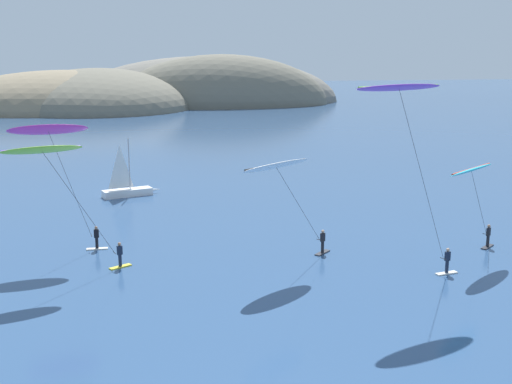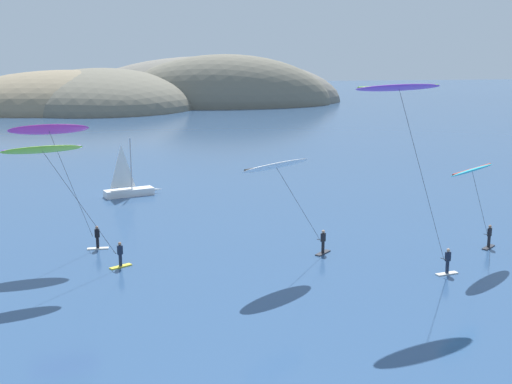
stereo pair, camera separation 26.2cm
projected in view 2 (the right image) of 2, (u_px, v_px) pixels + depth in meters
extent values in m
ellipsoid|color=slate|center=(209.00, 103.00, 180.31)|extent=(75.94, 39.84, 25.74)
ellipsoid|color=#84755B|center=(70.00, 110.00, 157.88)|extent=(61.62, 39.02, 19.43)
ellipsoid|color=#6B6656|center=(226.00, 105.00, 172.38)|extent=(58.24, 29.21, 26.82)
ellipsoid|color=#6B6656|center=(102.00, 108.00, 163.00)|extent=(47.38, 53.30, 20.10)
cube|color=white|center=(129.00, 192.00, 63.04)|extent=(5.00, 2.78, 0.70)
cone|color=white|center=(152.00, 190.00, 64.15)|extent=(2.26, 1.29, 0.67)
cylinder|color=#B2B2B7|center=(131.00, 164.00, 62.57)|extent=(0.12, 0.12, 5.00)
pyramid|color=white|center=(122.00, 166.00, 62.19)|extent=(1.74, 0.62, 4.25)
cylinder|color=#A5A5AD|center=(123.00, 187.00, 62.63)|extent=(1.74, 0.62, 0.08)
cube|color=#2D2D33|center=(488.00, 247.00, 46.33)|extent=(1.42, 1.25, 0.08)
cylinder|color=black|center=(489.00, 241.00, 46.23)|extent=(0.22, 0.22, 0.80)
cube|color=black|center=(490.00, 232.00, 46.08)|extent=(0.39, 0.36, 0.60)
sphere|color=#9E7051|center=(490.00, 226.00, 46.00)|extent=(0.22, 0.22, 0.22)
cylinder|color=black|center=(487.00, 235.00, 45.86)|extent=(0.36, 0.47, 0.04)
ellipsoid|color=#23B2C6|center=(472.00, 170.00, 42.42)|extent=(5.38, 4.35, 0.62)
cylinder|color=#DB4C38|center=(472.00, 169.00, 42.41)|extent=(4.59, 3.42, 0.16)
cylinder|color=#333338|center=(480.00, 204.00, 44.15)|extent=(2.68, 1.97, 5.05)
cube|color=silver|center=(447.00, 274.00, 40.81)|extent=(1.55, 0.67, 0.08)
cylinder|color=#192338|center=(447.00, 267.00, 40.71)|extent=(0.22, 0.22, 0.80)
cube|color=#192338|center=(448.00, 256.00, 40.56)|extent=(0.39, 0.30, 0.60)
sphere|color=tan|center=(448.00, 250.00, 40.48)|extent=(0.22, 0.22, 0.22)
cylinder|color=black|center=(444.00, 259.00, 40.43)|extent=(0.21, 0.54, 0.04)
ellipsoid|color=purple|center=(399.00, 88.00, 36.09)|extent=(6.19, 3.14, 0.59)
cylinder|color=#7ACC42|center=(399.00, 87.00, 36.08)|extent=(5.54, 1.94, 0.16)
cylinder|color=#333338|center=(423.00, 179.00, 38.27)|extent=(4.13, 1.37, 10.73)
cube|color=#2D2D33|center=(323.00, 253.00, 45.02)|extent=(1.37, 1.32, 0.08)
cylinder|color=black|center=(323.00, 247.00, 44.93)|extent=(0.22, 0.22, 0.80)
cube|color=black|center=(323.00, 237.00, 44.78)|extent=(0.39, 0.36, 0.60)
sphere|color=tan|center=(323.00, 232.00, 44.69)|extent=(0.22, 0.22, 0.22)
cylinder|color=black|center=(320.00, 240.00, 44.56)|extent=(0.35, 0.47, 0.04)
ellipsoid|color=white|center=(276.00, 166.00, 40.10)|extent=(5.66, 4.60, 0.86)
cylinder|color=black|center=(276.00, 165.00, 40.09)|extent=(4.65, 3.34, 0.16)
cylinder|color=#333338|center=(299.00, 206.00, 42.34)|extent=(3.77, 2.67, 5.74)
cube|color=silver|center=(98.00, 248.00, 46.05)|extent=(1.51, 0.42, 0.08)
cylinder|color=black|center=(98.00, 243.00, 45.96)|extent=(0.22, 0.22, 0.80)
cube|color=black|center=(97.00, 233.00, 45.81)|extent=(0.37, 0.25, 0.60)
sphere|color=#9E7051|center=(97.00, 227.00, 45.72)|extent=(0.22, 0.22, 0.22)
cylinder|color=black|center=(92.00, 235.00, 45.72)|extent=(0.12, 0.55, 0.04)
ellipsoid|color=#D62D9E|center=(49.00, 129.00, 43.28)|extent=(5.44, 2.26, 0.98)
cylinder|color=#28D160|center=(49.00, 129.00, 43.27)|extent=(4.98, 0.93, 0.16)
cylinder|color=#333338|center=(71.00, 184.00, 44.51)|extent=(2.45, 0.41, 7.58)
cube|color=yellow|center=(121.00, 266.00, 42.17)|extent=(1.49, 1.11, 0.08)
cylinder|color=#192338|center=(120.00, 260.00, 42.07)|extent=(0.22, 0.22, 0.80)
cube|color=#192338|center=(120.00, 250.00, 41.92)|extent=(0.38, 0.29, 0.60)
sphere|color=#9E7051|center=(120.00, 244.00, 41.83)|extent=(0.22, 0.22, 0.22)
cylinder|color=black|center=(115.00, 252.00, 41.79)|extent=(0.20, 0.54, 0.04)
ellipsoid|color=#8CD12D|center=(42.00, 150.00, 38.41)|extent=(4.98, 2.67, 0.75)
cylinder|color=#722DD1|center=(42.00, 149.00, 38.40)|extent=(4.41, 1.51, 0.16)
cylinder|color=#333338|center=(80.00, 204.00, 40.11)|extent=(3.92, 1.24, 6.97)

